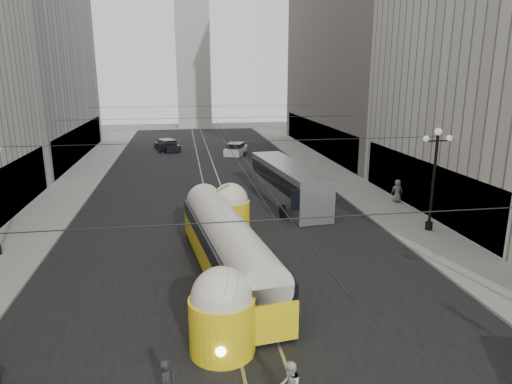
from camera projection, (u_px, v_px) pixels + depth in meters
name	position (u px, v px, depth m)	size (l,w,h in m)	color
road	(212.00, 185.00, 40.55)	(20.00, 85.00, 0.02)	black
sidewalk_left	(79.00, 181.00, 42.02)	(4.00, 72.00, 0.15)	gray
sidewalk_right	(329.00, 172.00, 45.73)	(4.00, 72.00, 0.15)	gray
rail_left	(204.00, 186.00, 40.43)	(0.12, 85.00, 0.04)	gray
rail_right	(221.00, 185.00, 40.67)	(0.12, 85.00, 0.04)	gray
building_left_far	(12.00, 28.00, 48.65)	(12.60, 28.60, 28.60)	#999999
building_right_far	(368.00, 16.00, 54.32)	(12.60, 32.60, 32.60)	#514C47
distant_tower	(192.00, 43.00, 82.13)	(6.00, 6.00, 31.36)	#B2AFA8
lamppost_right_mid	(434.00, 174.00, 27.70)	(1.86, 0.44, 6.37)	black
catenary	(213.00, 120.00, 38.12)	(25.00, 72.00, 0.23)	black
streetcar	(227.00, 246.00, 21.99)	(3.98, 14.84, 3.25)	yellow
city_bus	(287.00, 182.00, 34.80)	(3.76, 12.01, 3.00)	gray
sedan_white_far	(236.00, 149.00, 55.55)	(3.39, 4.98, 1.46)	silver
sedan_dark_far	(167.00, 146.00, 58.38)	(3.53, 5.01, 1.46)	black
pedestrian_sidewalk_right	(397.00, 191.00, 34.55)	(0.85, 0.52, 1.75)	slate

